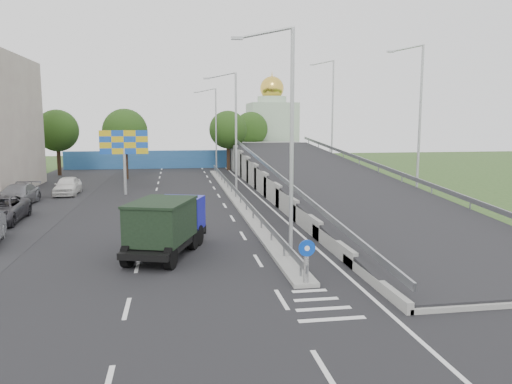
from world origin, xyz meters
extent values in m
plane|color=#2D4C1E|center=(0.00, 0.00, 0.00)|extent=(160.00, 160.00, 0.00)
cube|color=black|center=(-3.00, 20.00, 0.00)|extent=(26.00, 90.00, 0.04)
cube|color=black|center=(-16.00, 20.00, 0.00)|extent=(8.00, 90.00, 0.05)
cube|color=gray|center=(0.00, 24.00, 0.10)|extent=(1.00, 44.00, 0.20)
cube|color=gray|center=(12.30, 24.00, 2.35)|extent=(0.10, 50.00, 0.32)
cube|color=gray|center=(2.80, 24.00, 2.35)|extent=(0.10, 50.00, 0.32)
cube|color=gray|center=(0.00, 24.00, 0.75)|extent=(0.08, 44.00, 0.32)
cylinder|color=gray|center=(0.00, 24.00, 0.50)|extent=(0.09, 0.09, 0.60)
cylinder|color=black|center=(0.00, 2.20, 0.80)|extent=(0.20, 0.20, 1.20)
cylinder|color=#0C3FBF|center=(0.00, 2.12, 1.55)|extent=(0.64, 0.05, 0.64)
cylinder|color=white|center=(0.00, 2.09, 1.55)|extent=(0.20, 0.03, 0.20)
cylinder|color=#B2B5B7|center=(0.30, 6.00, 5.20)|extent=(0.18, 0.18, 10.00)
cylinder|color=#B2B5B7|center=(-0.90, 6.00, 9.95)|extent=(2.57, 0.12, 0.66)
cube|color=#B2B5B7|center=(-2.10, 6.00, 9.70)|extent=(0.50, 0.18, 0.12)
cylinder|color=#B2B5B7|center=(0.30, 26.00, 5.20)|extent=(0.18, 0.18, 10.00)
cylinder|color=#B2B5B7|center=(-0.90, 26.00, 9.95)|extent=(2.57, 0.12, 0.66)
cube|color=#B2B5B7|center=(-2.10, 26.00, 9.70)|extent=(0.50, 0.18, 0.12)
cylinder|color=#B2B5B7|center=(0.30, 46.00, 5.20)|extent=(0.18, 0.18, 10.00)
cylinder|color=#B2B5B7|center=(-0.90, 46.00, 9.95)|extent=(2.57, 0.12, 0.66)
cube|color=#B2B5B7|center=(-2.10, 46.00, 9.70)|extent=(0.50, 0.18, 0.12)
cube|color=#285A95|center=(-4.00, 52.00, 1.20)|extent=(30.00, 0.50, 2.40)
cube|color=#B2CCAD|center=(10.00, 60.00, 4.50)|extent=(7.00, 7.00, 9.00)
cylinder|color=#B2CCAD|center=(10.00, 60.00, 9.50)|extent=(4.40, 4.40, 1.00)
sphere|color=gold|center=(10.00, 60.00, 11.20)|extent=(3.60, 3.60, 3.60)
cone|color=gold|center=(10.00, 60.00, 13.20)|extent=(0.30, 0.30, 1.20)
cylinder|color=#B2B5B7|center=(-9.00, 28.00, 2.00)|extent=(0.24, 0.24, 4.00)
cube|color=gold|center=(-9.00, 28.00, 4.50)|extent=(4.00, 0.20, 2.00)
cylinder|color=black|center=(-10.00, 40.00, 2.00)|extent=(0.44, 0.44, 4.00)
sphere|color=#21390F|center=(-10.00, 40.00, 5.20)|extent=(4.80, 4.80, 4.80)
cylinder|color=black|center=(2.00, 48.00, 2.00)|extent=(0.44, 0.44, 4.00)
sphere|color=#21390F|center=(2.00, 48.00, 5.20)|extent=(4.80, 4.80, 4.80)
cylinder|color=black|center=(-18.00, 45.00, 2.00)|extent=(0.44, 0.44, 4.00)
sphere|color=#21390F|center=(-18.00, 45.00, 5.20)|extent=(4.80, 4.80, 4.80)
cylinder|color=black|center=(6.00, 55.00, 2.00)|extent=(0.44, 0.44, 4.00)
sphere|color=#21390F|center=(6.00, 55.00, 5.20)|extent=(4.80, 4.80, 4.80)
cylinder|color=black|center=(-5.55, 9.96, 0.53)|extent=(0.65, 1.10, 1.05)
cylinder|color=black|center=(-3.73, 9.34, 0.53)|extent=(0.65, 1.10, 1.05)
cylinder|color=black|center=(-5.82, 9.14, 0.53)|extent=(0.65, 1.10, 1.05)
cylinder|color=black|center=(-4.01, 8.53, 0.53)|extent=(0.65, 1.10, 1.05)
cylinder|color=black|center=(-6.89, 5.97, 0.53)|extent=(0.65, 1.10, 1.05)
cylinder|color=black|center=(-5.08, 5.36, 0.53)|extent=(0.65, 1.10, 1.05)
cube|color=black|center=(-5.28, 7.75, 0.67)|extent=(3.98, 6.32, 0.29)
cube|color=#0D0E91|center=(-4.56, 9.88, 1.63)|extent=(2.57, 2.15, 1.63)
cube|color=black|center=(-4.33, 10.57, 2.06)|extent=(1.74, 0.63, 0.67)
cube|color=black|center=(-4.30, 10.65, 0.62)|extent=(2.13, 0.84, 0.48)
cube|color=black|center=(-5.46, 7.20, 1.72)|extent=(3.34, 4.18, 1.72)
cube|color=black|center=(-5.46, 7.20, 2.63)|extent=(3.46, 4.30, 0.11)
imported|color=slate|center=(-16.45, 23.72, 0.79)|extent=(2.48, 5.53, 1.57)
imported|color=white|center=(-13.89, 28.84, 0.79)|extent=(1.92, 4.64, 1.57)
camera|label=1|loc=(-4.81, -15.46, 6.24)|focal=35.00mm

